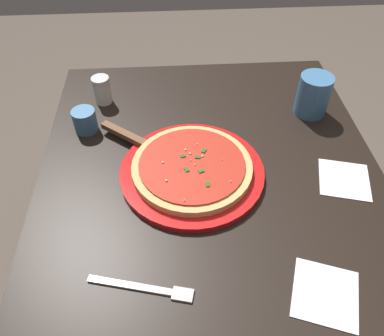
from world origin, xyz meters
TOP-DOWN VIEW (x-y plane):
  - ground_plane at (0.00, 0.00)m, footprint 5.00×5.00m
  - restaurant_table at (0.00, 0.00)m, footprint 0.84×0.76m
  - serving_plate at (0.04, -0.04)m, footprint 0.32×0.32m
  - pizza at (0.04, -0.04)m, footprint 0.26×0.26m
  - pizza_server at (-0.06, -0.17)m, footprint 0.17×0.20m
  - cup_tall_drink at (-0.17, 0.28)m, footprint 0.08×0.08m
  - cup_small_sauce at (-0.13, -0.29)m, footprint 0.06×0.06m
  - napkin_folded_right at (0.33, 0.17)m, footprint 0.14×0.14m
  - napkin_loose_left at (0.07, 0.29)m, footprint 0.13×0.13m
  - fork at (0.30, -0.14)m, footprint 0.06×0.18m
  - parmesan_shaker at (-0.25, -0.26)m, footprint 0.05×0.05m

SIDE VIEW (x-z plane):
  - ground_plane at x=0.00m, z-range 0.00..0.00m
  - restaurant_table at x=0.00m, z-range 0.21..0.94m
  - napkin_folded_right at x=0.33m, z-range 0.73..0.73m
  - napkin_loose_left at x=0.07m, z-range 0.73..0.73m
  - fork at x=0.30m, z-range 0.73..0.74m
  - serving_plate at x=0.04m, z-range 0.73..0.75m
  - pizza_server at x=-0.06m, z-range 0.74..0.76m
  - pizza at x=0.04m, z-range 0.74..0.77m
  - cup_small_sauce at x=-0.13m, z-range 0.73..0.79m
  - parmesan_shaker at x=-0.25m, z-range 0.73..0.81m
  - cup_tall_drink at x=-0.17m, z-range 0.73..0.84m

